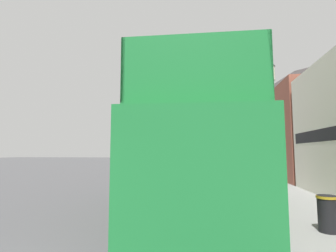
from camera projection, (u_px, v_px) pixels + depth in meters
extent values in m
plane|color=#4C4C4F|center=(170.00, 175.00, 23.77)|extent=(144.00, 144.00, 0.00)
cube|color=gray|center=(250.00, 178.00, 19.87)|extent=(3.46, 108.00, 0.14)
cube|color=brown|center=(298.00, 137.00, 23.00)|extent=(6.00, 16.32, 6.73)
pyramid|color=#383333|center=(295.00, 85.00, 23.46)|extent=(6.00, 16.32, 2.63)
cube|color=#1E7A38|center=(198.00, 168.00, 8.76)|extent=(2.70, 10.59, 2.48)
cube|color=yellow|center=(198.00, 165.00, 8.25)|extent=(2.59, 5.85, 0.45)
cube|color=black|center=(198.00, 146.00, 8.83)|extent=(2.70, 9.75, 0.70)
cube|color=#1E7A38|center=(198.00, 130.00, 8.89)|extent=(2.67, 9.75, 0.10)
cube|color=#1E7A38|center=(163.00, 113.00, 9.09)|extent=(0.33, 9.68, 1.11)
cube|color=#1E7A38|center=(232.00, 112.00, 8.81)|extent=(0.33, 9.68, 1.11)
cube|color=#1E7A38|center=(194.00, 67.00, 4.20)|extent=(2.42, 0.13, 1.11)
cube|color=#1E7A38|center=(198.00, 125.00, 13.00)|extent=(2.46, 1.54, 1.11)
cylinder|color=black|center=(175.00, 186.00, 12.02)|extent=(0.31, 1.07, 1.06)
cylinder|color=black|center=(223.00, 186.00, 11.75)|extent=(0.31, 1.07, 1.06)
cylinder|color=black|center=(148.00, 222.00, 5.78)|extent=(0.31, 1.07, 1.06)
cylinder|color=black|center=(249.00, 225.00, 5.52)|extent=(0.31, 1.07, 1.06)
cube|color=navy|center=(213.00, 175.00, 16.59)|extent=(1.94, 4.34, 0.82)
cube|color=black|center=(213.00, 165.00, 16.53)|extent=(1.61, 2.12, 0.46)
cylinder|color=black|center=(202.00, 177.00, 18.01)|extent=(0.24, 0.68, 0.67)
cylinder|color=black|center=(226.00, 178.00, 17.69)|extent=(0.24, 0.68, 0.67)
cylinder|color=black|center=(199.00, 182.00, 15.44)|extent=(0.24, 0.68, 0.67)
cylinder|color=black|center=(226.00, 182.00, 15.12)|extent=(0.24, 0.68, 0.67)
cylinder|color=black|center=(272.00, 146.00, 8.18)|extent=(0.13, 0.13, 4.22)
cylinder|color=silver|center=(270.00, 74.00, 8.41)|extent=(0.32, 0.32, 0.45)
cone|color=black|center=(269.00, 63.00, 8.45)|extent=(0.35, 0.35, 0.22)
cylinder|color=black|center=(235.00, 152.00, 17.42)|extent=(0.13, 0.13, 3.87)
cylinder|color=silver|center=(234.00, 120.00, 17.64)|extent=(0.32, 0.32, 0.45)
cone|color=black|center=(234.00, 115.00, 17.67)|extent=(0.35, 0.35, 0.22)
cylinder|color=black|center=(328.00, 214.00, 6.35)|extent=(0.44, 0.44, 0.87)
cylinder|color=#B28E1E|center=(327.00, 197.00, 6.39)|extent=(0.48, 0.48, 0.06)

